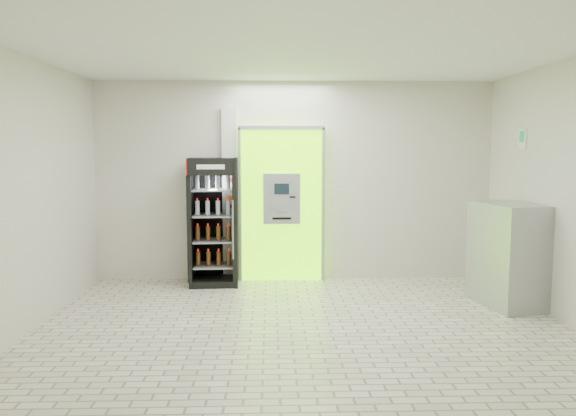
{
  "coord_description": "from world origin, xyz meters",
  "views": [
    {
      "loc": [
        -0.37,
        -6.0,
        1.98
      ],
      "look_at": [
        -0.14,
        1.2,
        1.23
      ],
      "focal_mm": 35.0,
      "sensor_mm": 36.0,
      "label": 1
    }
  ],
  "objects": [
    {
      "name": "atm_assembly",
      "position": [
        -0.2,
        2.41,
        1.17
      ],
      "size": [
        1.3,
        0.24,
        2.33
      ],
      "color": "#77FF00",
      "rests_on": "ground"
    },
    {
      "name": "exit_sign",
      "position": [
        2.99,
        1.4,
        2.12
      ],
      "size": [
        0.02,
        0.22,
        0.26
      ],
      "color": "white",
      "rests_on": "room_shell"
    },
    {
      "name": "steel_cabinet",
      "position": [
        2.66,
        0.91,
        0.65
      ],
      "size": [
        0.83,
        1.08,
        1.31
      ],
      "rotation": [
        0.0,
        0.0,
        0.18
      ],
      "color": "#9A9DA1",
      "rests_on": "ground"
    },
    {
      "name": "pillar",
      "position": [
        -0.98,
        2.45,
        1.3
      ],
      "size": [
        0.22,
        0.11,
        2.6
      ],
      "color": "silver",
      "rests_on": "ground"
    },
    {
      "name": "room_shell",
      "position": [
        0.0,
        0.0,
        1.84
      ],
      "size": [
        6.0,
        6.0,
        6.0
      ],
      "color": "beige",
      "rests_on": "ground"
    },
    {
      "name": "ground",
      "position": [
        0.0,
        0.0,
        0.0
      ],
      "size": [
        6.0,
        6.0,
        0.0
      ],
      "primitive_type": "plane",
      "color": "beige",
      "rests_on": "ground"
    },
    {
      "name": "beverage_cooler",
      "position": [
        -1.2,
        2.19,
        0.89
      ],
      "size": [
        0.73,
        0.68,
        1.86
      ],
      "rotation": [
        0.0,
        0.0,
        0.05
      ],
      "color": "black",
      "rests_on": "ground"
    }
  ]
}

